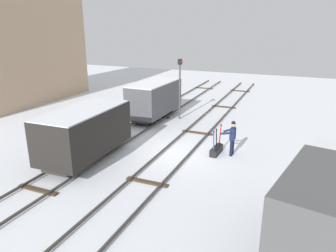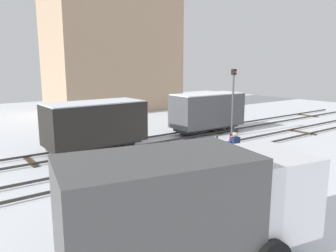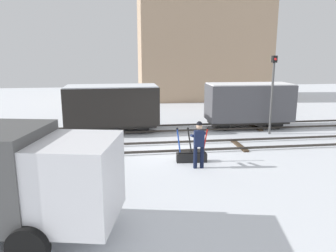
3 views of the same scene
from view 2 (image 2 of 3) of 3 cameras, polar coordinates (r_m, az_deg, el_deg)
ground_plane at (r=15.86m, az=1.91°, el=-5.91°), size 60.00×60.00×0.00m
track_main_line at (r=15.83m, az=1.91°, el=-5.54°), size 44.00×1.94×0.18m
track_siding_near at (r=18.87m, az=-5.33°, el=-2.88°), size 44.00×1.94×0.18m
switch_lever_frame at (r=14.93m, az=8.90°, el=-6.11°), size 1.33×0.43×1.45m
rail_worker at (r=14.31m, az=11.47°, el=-3.59°), size 0.56×0.72×1.85m
delivery_truck at (r=7.41m, az=4.07°, el=-13.11°), size 6.09×3.34×2.69m
signal_post at (r=21.01m, az=11.25°, el=5.14°), size 0.24×0.32×4.24m
apartment_building at (r=33.42m, az=-9.55°, el=12.64°), size 12.41×7.13×11.45m
freight_car_far_end at (r=17.44m, az=-12.57°, el=0.41°), size 5.11×2.38×2.63m
freight_car_near_switch at (r=21.85m, az=6.84°, el=2.67°), size 4.96×2.19×2.64m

